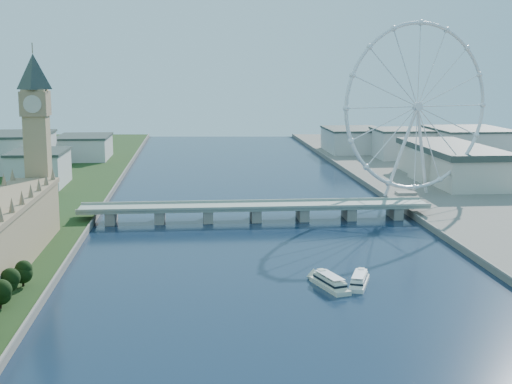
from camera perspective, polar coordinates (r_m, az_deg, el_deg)
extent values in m
cube|color=tan|center=(430.24, -17.03, 2.53)|extent=(13.00, 13.00, 80.00)
cube|color=#937A59|center=(427.56, -17.25, 6.78)|extent=(15.00, 15.00, 14.00)
pyramid|color=#2D3833|center=(427.17, -17.44, 10.53)|extent=(20.02, 20.02, 20.00)
cube|color=gray|center=(449.70, -0.04, -1.19)|extent=(220.00, 22.00, 2.00)
cube|color=gray|center=(451.92, -11.49, -1.95)|extent=(6.00, 20.00, 7.50)
cube|color=gray|center=(449.49, -7.69, -1.90)|extent=(6.00, 20.00, 7.50)
cube|color=gray|center=(449.06, -3.86, -1.85)|extent=(6.00, 20.00, 7.50)
cube|color=gray|center=(450.64, -0.04, -1.78)|extent=(6.00, 20.00, 7.50)
cube|color=gray|center=(454.19, 3.73, -1.71)|extent=(6.00, 20.00, 7.50)
cube|color=gray|center=(459.68, 7.43, -1.63)|extent=(6.00, 20.00, 7.50)
cube|color=gray|center=(467.03, 11.03, -1.55)|extent=(6.00, 20.00, 7.50)
torus|color=silver|center=(520.13, 12.79, 6.68)|extent=(113.60, 39.12, 118.60)
cylinder|color=silver|center=(520.13, 12.79, 6.68)|extent=(7.25, 6.61, 6.00)
cube|color=gray|center=(535.84, 11.90, -0.09)|extent=(14.00, 10.00, 2.00)
cube|color=beige|center=(587.75, -16.94, 1.74)|extent=(40.00, 60.00, 26.00)
cube|color=beige|center=(683.32, -18.72, 2.99)|extent=(60.00, 80.00, 32.00)
cube|color=beige|center=(752.34, -13.57, 3.44)|extent=(50.00, 70.00, 22.00)
cube|color=beige|center=(756.12, 11.80, 3.77)|extent=(60.00, 60.00, 28.00)
cube|color=beige|center=(756.97, 16.60, 3.65)|extent=(70.00, 90.00, 30.00)
cube|color=beige|center=(803.80, 7.82, 4.09)|extent=(60.00, 80.00, 24.00)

